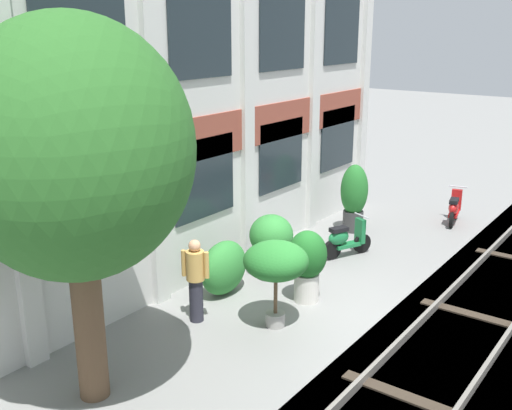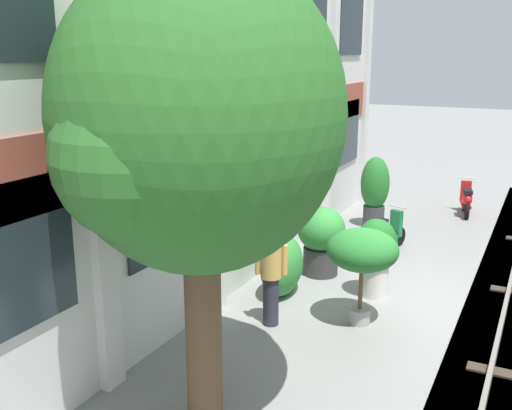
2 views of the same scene
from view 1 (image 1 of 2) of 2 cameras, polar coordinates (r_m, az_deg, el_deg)
name	(u,v)px [view 1 (image 1 of 2)]	position (r m, az deg, el deg)	size (l,w,h in m)	color
ground_plane	(309,309)	(11.92, 5.07, -9.82)	(80.00, 80.00, 0.00)	gray
apartment_facade	(193,80)	(12.44, -6.04, 11.72)	(14.71, 0.64, 8.55)	silver
rail_tracks	(445,359)	(11.01, 17.57, -13.79)	(22.35, 2.80, 0.43)	#5B5449
broadleaf_tree	(74,157)	(8.32, -16.93, 4.37)	(3.42, 3.25, 5.53)	brown
potted_plant_fluted_column	(307,261)	(11.92, 4.90, -5.33)	(0.78, 0.78, 1.47)	beige
potted_plant_stone_basin	(354,194)	(16.09, 9.33, 1.02)	(0.73, 0.73, 1.83)	#333333
potted_plant_ribbed_drum	(271,242)	(13.06, 1.46, -3.58)	(0.96, 0.96, 1.41)	#333333
potted_plant_low_pan	(276,263)	(10.75, 1.91, -5.53)	(1.18, 1.18, 1.63)	gray
scooter_near_curb	(454,209)	(17.51, 18.35, -0.33)	(1.37, 0.57, 0.98)	black
scooter_second_parked	(345,239)	(14.41, 8.50, -3.25)	(1.30, 0.74, 0.98)	black
resident_by_doorway	(196,278)	(11.14, -5.78, -6.93)	(0.34, 0.50, 1.61)	#282833
topiary_hedge	(224,268)	(12.34, -3.09, -5.98)	(1.28, 0.70, 1.11)	#2D7A33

